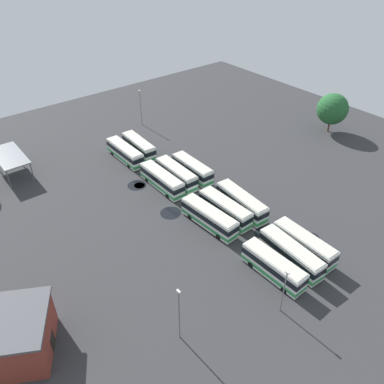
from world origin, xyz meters
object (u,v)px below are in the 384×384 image
object	(u,v)px
bus_row1_slot1	(225,209)
bus_row2_slot2	(162,180)
bus_row1_slot2	(209,217)
bus_row0_slot0	(304,244)
bus_row2_slot0	(192,169)
bus_row2_slot1	(176,174)
lamp_post_mid_lot	(141,106)
depot_building	(11,337)
lamp_post_by_building	(179,313)
maintenance_shelter	(9,156)
bus_row3_slot1	(139,146)
lamp_post_far_corner	(284,290)
bus_row0_slot1	(291,254)
bus_row1_slot0	(241,202)
tree_northwest	(333,109)
bus_row0_slot2	(273,266)
bus_row3_slot2	(125,153)

from	to	relation	value
bus_row1_slot1	bus_row2_slot2	world-z (taller)	same
bus_row1_slot2	bus_row2_slot2	xyz separation A→B (m)	(14.17, -0.39, -0.00)
bus_row0_slot0	bus_row2_slot0	world-z (taller)	same
bus_row2_slot1	lamp_post_mid_lot	size ratio (longest dim) A/B	1.20
depot_building	lamp_post_by_building	bearing A→B (deg)	-123.15
depot_building	maintenance_shelter	bearing A→B (deg)	-18.11
bus_row2_slot1	depot_building	world-z (taller)	depot_building
bus_row1_slot2	bus_row3_slot1	world-z (taller)	same
lamp_post_by_building	lamp_post_mid_lot	size ratio (longest dim) A/B	0.97
lamp_post_far_corner	bus_row0_slot1	bearing A→B (deg)	-57.82
bus_row2_slot2	bus_row1_slot0	bearing A→B (deg)	-154.93
bus_row0_slot0	tree_northwest	distance (m)	45.19
bus_row1_slot1	lamp_post_far_corner	size ratio (longest dim) A/B	1.48
bus_row3_slot1	lamp_post_mid_lot	world-z (taller)	lamp_post_mid_lot
bus_row0_slot2	bus_row1_slot1	distance (m)	14.73
bus_row0_slot1	bus_row2_slot2	world-z (taller)	same
bus_row0_slot2	lamp_post_by_building	size ratio (longest dim) A/B	1.18
maintenance_shelter	bus_row2_slot0	bearing A→B (deg)	-130.92
bus_row1_slot2	bus_row2_slot0	size ratio (longest dim) A/B	1.10
bus_row3_slot2	depot_building	xyz separation A→B (m)	(-30.81, 33.65, 1.13)
bus_row3_slot1	bus_row3_slot2	size ratio (longest dim) A/B	0.96
lamp_post_by_building	bus_row1_slot1	bearing A→B (deg)	-55.72
bus_row1_slot1	lamp_post_mid_lot	distance (m)	41.28
tree_northwest	bus_row2_slot1	bearing A→B (deg)	82.73
bus_row1_slot2	lamp_post_far_corner	world-z (taller)	lamp_post_far_corner
bus_row0_slot0	bus_row1_slot0	world-z (taller)	same
bus_row1_slot2	bus_row3_slot1	distance (m)	28.47
bus_row0_slot1	bus_row1_slot1	distance (m)	14.15
bus_row1_slot1	bus_row2_slot0	world-z (taller)	same
bus_row0_slot1	maintenance_shelter	world-z (taller)	maintenance_shelter
bus_row1_slot0	bus_row0_slot0	bearing A→B (deg)	179.38
bus_row3_slot1	bus_row0_slot1	bearing A→B (deg)	179.58
bus_row3_slot1	depot_building	distance (m)	48.83
bus_row0_slot0	bus_row0_slot2	size ratio (longest dim) A/B	1.05
depot_building	maintenance_shelter	distance (m)	42.66
bus_row1_slot0	lamp_post_mid_lot	distance (m)	41.04
bus_row1_slot1	bus_row1_slot2	world-z (taller)	same
bus_row0_slot2	tree_northwest	size ratio (longest dim) A/B	1.09
bus_row0_slot0	lamp_post_mid_lot	xyz separation A→B (m)	(54.22, -5.58, 3.03)
bus_row2_slot2	maintenance_shelter	distance (m)	31.01
lamp_post_by_building	lamp_post_mid_lot	world-z (taller)	lamp_post_mid_lot
bus_row1_slot0	lamp_post_by_building	bearing A→B (deg)	119.41
bus_row0_slot2	lamp_post_far_corner	distance (m)	6.53
bus_row0_slot1	lamp_post_by_building	world-z (taller)	lamp_post_by_building
bus_row3_slot1	tree_northwest	world-z (taller)	tree_northwest
lamp_post_far_corner	lamp_post_mid_lot	distance (m)	61.50
lamp_post_by_building	bus_row0_slot0	bearing A→B (deg)	-90.28
bus_row2_slot0	bus_row3_slot1	xyz separation A→B (m)	(14.55, 3.23, 0.00)
bus_row1_slot2	bus_row2_slot1	size ratio (longest dim) A/B	1.06
bus_row0_slot2	bus_row2_slot0	distance (m)	28.83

